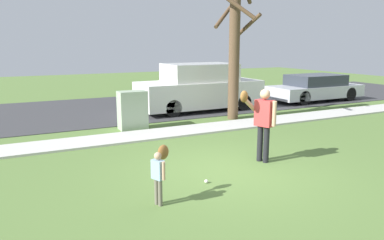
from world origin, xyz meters
name	(u,v)px	position (x,y,z in m)	size (l,w,h in m)	color
ground_plane	(167,135)	(0.00, 3.50, 0.00)	(48.00, 48.00, 0.00)	#567538
sidewalk_strip	(166,133)	(0.00, 3.60, 0.03)	(36.00, 1.20, 0.06)	beige
road_surface	(121,108)	(0.00, 8.60, 0.01)	(36.00, 6.80, 0.02)	#38383A
person_adult	(262,118)	(0.94, 0.15, 1.04)	(0.81, 0.57, 1.68)	black
person_child	(160,167)	(-1.96, -0.90, 0.64)	(0.41, 0.48, 0.98)	#6B6656
baseball	(206,181)	(-0.82, -0.46, 0.04)	(0.07, 0.07, 0.07)	white
utility_cabinet	(133,110)	(-0.69, 4.68, 0.61)	(0.87, 0.53, 1.22)	#9EB293
street_tree_near	(235,45)	(3.05, 4.65, 2.63)	(1.84, 1.88, 4.92)	brown
parked_van_white	(199,88)	(2.75, 6.69, 0.90)	(5.00, 1.95, 1.88)	silver
parked_sedan_silver	(315,88)	(8.81, 6.50, 0.62)	(4.60, 1.80, 1.23)	silver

